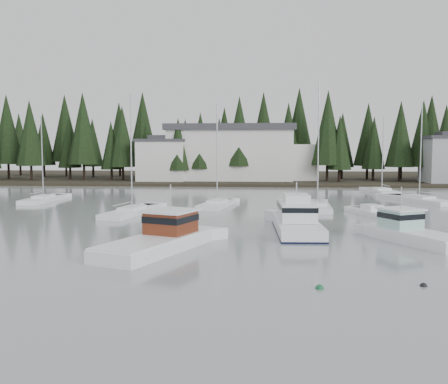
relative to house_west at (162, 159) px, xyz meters
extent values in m
plane|color=gray|center=(18.00, -79.00, -4.65)|extent=(260.00, 260.00, 0.00)
cube|color=black|center=(18.00, 18.00, -4.65)|extent=(240.00, 54.00, 1.00)
cube|color=silver|center=(0.00, 0.00, -0.40)|extent=(9.00, 7.00, 7.50)
cube|color=#38383D|center=(0.00, 0.00, 3.60)|extent=(9.54, 7.42, 0.50)
cube|color=#38383D|center=(0.00, 0.00, 4.20)|extent=(4.95, 3.85, 0.80)
cube|color=silver|center=(13.00, 3.00, 0.85)|extent=(24.00, 10.00, 10.00)
cube|color=#38383D|center=(13.00, 3.00, 6.15)|extent=(25.00, 11.00, 1.20)
cube|color=silver|center=(25.00, 5.00, -0.65)|extent=(10.00, 8.00, 7.00)
cube|color=white|center=(12.43, -64.18, -4.55)|extent=(6.48, 10.19, 1.40)
cube|color=white|center=(12.43, -64.18, -3.79)|extent=(6.35, 9.99, 0.13)
cube|color=#4E1F0F|center=(13.12, -62.37, -3.04)|extent=(3.51, 3.66, 1.51)
cube|color=white|center=(13.12, -62.37, -2.24)|extent=(3.95, 4.14, 0.13)
cube|color=black|center=(13.12, -62.37, -2.74)|extent=(3.59, 3.73, 0.43)
cylinder|color=#A5A8AD|center=(13.12, -62.37, -1.32)|extent=(0.08, 0.08, 1.72)
cube|color=black|center=(9.92, -63.21, -4.71)|extent=(2.44, 3.67, 0.59)
cube|color=white|center=(22.00, -55.64, -4.51)|extent=(3.67, 10.65, 1.53)
cube|color=black|center=(22.00, -55.64, -4.63)|extent=(3.70, 10.70, 0.21)
cube|color=white|center=(21.98, -55.11, -3.03)|extent=(2.88, 5.57, 1.39)
cube|color=black|center=(21.98, -55.11, -2.69)|extent=(2.95, 5.63, 0.38)
cube|color=white|center=(21.98, -55.11, -2.02)|extent=(2.06, 2.81, 0.62)
cylinder|color=#A5A8AD|center=(21.98, -55.11, -1.26)|extent=(0.10, 0.10, 1.05)
cube|color=white|center=(30.00, -59.83, -4.56)|extent=(6.04, 8.26, 1.28)
cube|color=white|center=(30.00, -59.83, -3.87)|extent=(5.92, 8.10, 0.12)
cube|color=#9ACABF|center=(29.28, -58.43, -3.18)|extent=(3.09, 3.13, 1.38)
cube|color=white|center=(29.28, -58.43, -2.44)|extent=(3.48, 3.54, 0.12)
cube|color=black|center=(29.28, -58.43, -2.90)|extent=(3.15, 3.19, 0.39)
cylinder|color=#A5A8AD|center=(29.28, -58.43, -1.60)|extent=(0.08, 0.08, 1.57)
cube|color=white|center=(-8.33, -34.47, -4.68)|extent=(2.71, 9.29, 1.05)
cube|color=white|center=(-8.33, -34.47, -4.03)|extent=(1.87, 3.17, 0.30)
cylinder|color=#A5A8AD|center=(-8.33, -34.47, 0.91)|extent=(0.14, 0.14, 10.13)
cube|color=white|center=(37.25, -18.69, -4.68)|extent=(3.82, 8.38, 1.05)
cube|color=white|center=(37.25, -18.69, -4.03)|extent=(2.36, 2.96, 0.30)
cylinder|color=#A5A8AD|center=(37.25, -18.69, 1.29)|extent=(0.14, 0.14, 10.90)
cube|color=white|center=(6.05, -45.74, -4.68)|extent=(4.26, 10.72, 1.05)
cube|color=white|center=(6.05, -45.74, -4.03)|extent=(2.32, 3.80, 0.30)
cylinder|color=#A5A8AD|center=(6.05, -45.74, 1.62)|extent=(0.14, 0.14, 11.56)
cube|color=white|center=(25.31, -40.10, -4.68)|extent=(3.20, 9.71, 1.05)
cube|color=white|center=(25.31, -40.10, -4.03)|extent=(2.05, 3.36, 0.30)
cylinder|color=#A5A8AD|center=(25.31, -40.10, 2.62)|extent=(0.14, 0.14, 13.54)
cube|color=white|center=(14.09, -38.59, -4.68)|extent=(4.12, 8.87, 1.05)
cube|color=white|center=(14.09, -38.59, -4.03)|extent=(2.31, 3.19, 0.30)
cylinder|color=#A5A8AD|center=(14.09, -38.59, 1.56)|extent=(0.14, 0.14, 11.42)
cube|color=white|center=(38.93, -31.23, -4.68)|extent=(6.67, 11.19, 1.05)
cube|color=white|center=(38.93, -31.23, -4.03)|extent=(3.23, 4.18, 0.30)
cylinder|color=#A5A8AD|center=(38.93, -31.23, 1.84)|extent=(0.14, 0.14, 11.99)
cube|color=white|center=(30.19, -44.82, -4.60)|extent=(4.15, 6.70, 0.90)
cube|color=white|center=(30.19, -44.82, -3.90)|extent=(2.08, 2.40, 0.55)
sphere|color=#145933|center=(21.95, -72.01, -4.65)|extent=(0.41, 0.41, 0.41)
sphere|color=black|center=(26.96, -71.21, -4.65)|extent=(0.35, 0.35, 0.35)
camera|label=1|loc=(19.22, -95.21, 1.87)|focal=40.00mm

